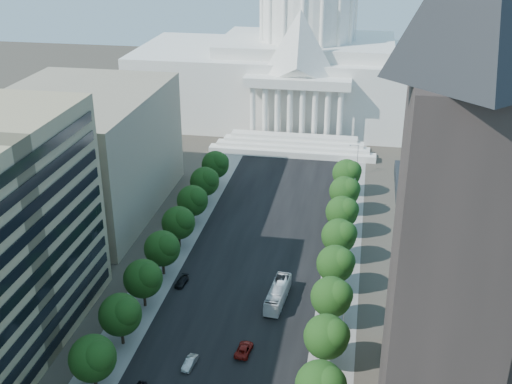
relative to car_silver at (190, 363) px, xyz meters
The scene contains 28 objects.
road_asphalt 46.19m from the car_silver, 84.34° to the left, with size 30.00×260.00×0.01m, color black.
sidewalk_left 48.18m from the car_silver, 107.45° to the left, with size 8.00×260.00×0.02m, color gray.
sidewalk_right 51.65m from the car_silver, 62.86° to the left, with size 8.00×260.00×0.02m, color gray.
capitol 142.24m from the car_silver, 88.15° to the left, with size 120.00×56.00×73.00m.
office_block_left_far 72.27m from the car_silver, 127.82° to the left, with size 38.00×52.00×30.00m, color gray.
tree_l_c 16.51m from the car_silver, 147.86° to the right, with size 7.79×7.60×9.97m.
tree_l_d 14.79m from the car_silver, 163.96° to the left, with size 7.79×7.60×9.97m.
tree_l_e 21.29m from the car_silver, 129.73° to the left, with size 7.79×7.60×9.97m.
tree_l_f 31.24m from the car_silver, 115.27° to the left, with size 7.79×7.60×9.97m.
tree_l_g 42.26m from the car_silver, 108.24° to the left, with size 7.79×7.60×9.97m.
tree_l_h 53.71m from the car_silver, 104.21° to the left, with size 7.79×7.60×9.97m.
tree_l_i 65.35m from the car_silver, 101.61° to the left, with size 7.79×7.60×9.97m.
tree_l_j 77.11m from the car_silver, 99.81° to the left, with size 7.79×7.60×9.97m.
tree_r_d 23.90m from the car_silver, ahead, with size 7.79×7.60×9.97m.
tree_r_e 28.39m from the car_silver, 34.55° to the left, with size 7.79×7.60×9.97m.
tree_r_f 36.44m from the car_silver, 50.49° to the left, with size 7.79×7.60×9.97m.
tree_r_g 46.24m from the car_silver, 60.07° to the left, with size 7.79×7.60×9.97m.
tree_r_h 56.89m from the car_silver, 66.14° to the left, with size 7.79×7.60×9.97m.
tree_r_i 68.00m from the car_silver, 70.25° to the left, with size 7.79×7.60×9.97m.
tree_r_j 79.36m from the car_silver, 73.19° to the left, with size 7.79×7.60×9.97m.
streetlight_c 29.65m from the car_silver, 33.13° to the left, with size 2.61×0.44×9.00m.
streetlight_d 47.98m from the car_silver, 59.16° to the left, with size 2.61×0.44×9.00m.
streetlight_e 70.54m from the car_silver, 69.65° to the left, with size 2.61×0.44×9.00m.
streetlight_f 94.33m from the car_silver, 74.95° to the left, with size 2.61×0.44×9.00m.
car_silver is the anchor object (origin of this frame).
car_red 9.81m from the car_silver, 31.45° to the left, with size 2.41×5.22×1.45m, color maroon.
car_dark_b 26.03m from the car_silver, 109.11° to the left, with size 1.82×4.47×1.30m, color black.
city_bus 24.92m from the car_silver, 61.42° to the left, with size 2.94×12.56×3.50m, color white.
Camera 1 is at (21.71, -39.89, 71.67)m, focal length 45.00 mm.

